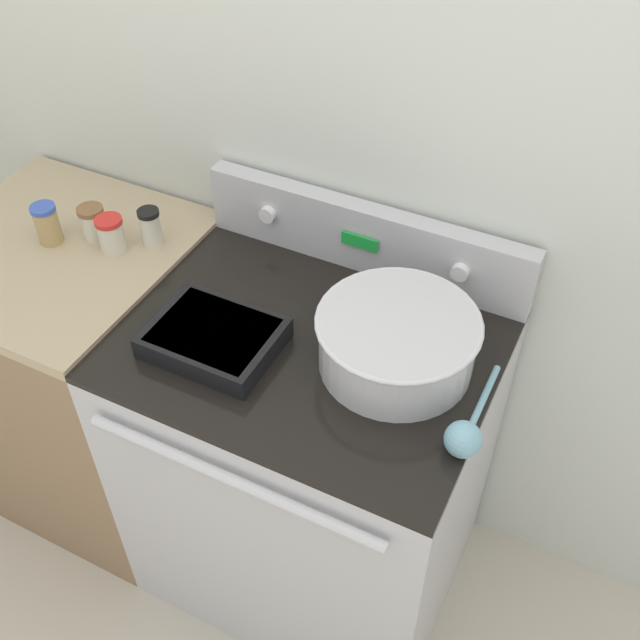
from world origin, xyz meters
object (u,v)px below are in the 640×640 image
Objects in this scene: casserole_dish at (214,337)px; spice_jar_blue_cap at (47,224)px; spice_jar_brown_cap at (93,222)px; mixing_bowl at (397,339)px; ladle at (465,436)px; spice_jar_red_cap at (111,234)px; spice_jar_black_cap at (151,227)px.

spice_jar_blue_cap is at bearing 167.62° from casserole_dish.
casserole_dish is 0.50m from spice_jar_brown_cap.
mixing_bowl is 3.29× the size of spice_jar_blue_cap.
spice_jar_blue_cap is at bearing 172.99° from ladle.
spice_jar_brown_cap is at bearing 175.84° from mixing_bowl.
spice_jar_red_cap is (-0.39, 0.16, 0.03)m from casserole_dish.
spice_jar_black_cap is at bearing 171.81° from mixing_bowl.
spice_jar_red_cap is (-0.76, 0.04, -0.01)m from mixing_bowl.
spice_jar_brown_cap is 0.11m from spice_jar_blue_cap.
spice_jar_blue_cap is (-0.23, -0.10, 0.00)m from spice_jar_black_cap.
casserole_dish is 0.56m from ladle.
mixing_bowl is at bearing 0.27° from spice_jar_blue_cap.
ladle is at bearing -10.66° from spice_jar_red_cap.
spice_jar_brown_cap is 0.82× the size of spice_jar_blue_cap.
spice_jar_red_cap is at bearing 177.10° from mixing_bowl.
spice_jar_brown_cap is (-1.03, 0.20, 0.02)m from ladle.
spice_jar_red_cap reaches higher than casserole_dish.
mixing_bowl is at bearing -4.16° from spice_jar_brown_cap.
casserole_dish is 2.62× the size of spice_jar_blue_cap.
ladle is 1.05m from spice_jar_brown_cap.
spice_jar_black_cap is 0.96× the size of spice_jar_blue_cap.
spice_jar_blue_cap reaches higher than spice_jar_black_cap.
spice_jar_black_cap reaches higher than spice_jar_red_cap.
spice_jar_blue_cap is at bearing -179.73° from mixing_bowl.
spice_jar_blue_cap is (-0.08, -0.06, 0.01)m from spice_jar_brown_cap.
ladle is at bearing -15.23° from spice_jar_black_cap.
spice_jar_blue_cap is at bearing -142.49° from spice_jar_brown_cap.
spice_jar_red_cap is at bearing 15.03° from spice_jar_blue_cap.
spice_jar_red_cap reaches higher than spice_jar_brown_cap.
casserole_dish is at bearing -21.71° from spice_jar_brown_cap.
mixing_bowl is 0.92m from spice_jar_blue_cap.
spice_jar_red_cap is at bearing 157.35° from casserole_dish.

